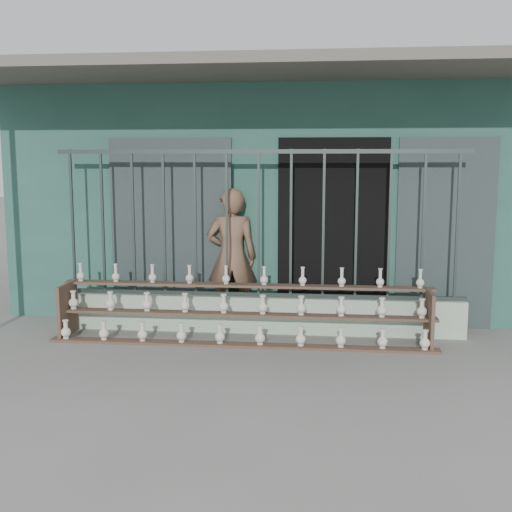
# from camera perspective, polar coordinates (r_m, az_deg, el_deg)

# --- Properties ---
(ground) EXTENTS (60.00, 60.00, 0.00)m
(ground) POSITION_cam_1_polar(r_m,az_deg,el_deg) (6.80, -0.93, -9.61)
(ground) COLOR slate
(workshop_building) EXTENTS (7.40, 6.60, 3.21)m
(workshop_building) POSITION_cam_1_polar(r_m,az_deg,el_deg) (10.69, 1.92, 5.83)
(workshop_building) COLOR #275347
(workshop_building) RESTS_ON ground
(parapet_wall) EXTENTS (5.00, 0.20, 0.45)m
(parapet_wall) POSITION_cam_1_polar(r_m,az_deg,el_deg) (7.98, 0.24, -5.20)
(parapet_wall) COLOR #A9C5AA
(parapet_wall) RESTS_ON ground
(security_fence) EXTENTS (5.00, 0.04, 1.80)m
(security_fence) POSITION_cam_1_polar(r_m,az_deg,el_deg) (7.79, 0.24, 2.86)
(security_fence) COLOR #283330
(security_fence) RESTS_ON parapet_wall
(shelf_rack) EXTENTS (4.50, 0.68, 0.85)m
(shelf_rack) POSITION_cam_1_polar(r_m,az_deg,el_deg) (7.57, -1.19, -4.93)
(shelf_rack) COLOR brown
(shelf_rack) RESTS_ON ground
(elderly_woman) EXTENTS (0.69, 0.50, 1.77)m
(elderly_woman) POSITION_cam_1_polar(r_m,az_deg,el_deg) (8.26, -2.17, -0.08)
(elderly_woman) COLOR brown
(elderly_woman) RESTS_ON ground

